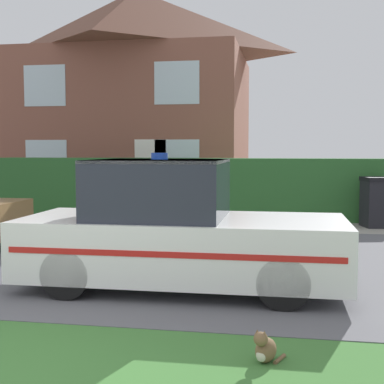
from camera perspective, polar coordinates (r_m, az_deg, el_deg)
road_strip at (r=8.84m, az=-5.76°, el=-7.11°), size 28.00×6.59×0.01m
lawn_verge at (r=5.20m, az=-18.48°, el=-15.80°), size 28.00×1.53×0.01m
garden_hedge at (r=13.80m, az=4.61°, el=0.36°), size 12.83×0.63×1.56m
police_car at (r=6.89m, az=-1.62°, el=-4.21°), size 4.12×1.74×1.74m
cat at (r=4.71m, az=7.79°, el=-16.22°), size 0.29×0.30×0.31m
house_left at (r=20.14m, az=-5.90°, el=10.47°), size 8.20×6.59×7.57m
wheelie_bin at (r=13.04m, az=19.06°, el=-1.00°), size 0.73×0.76×1.16m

